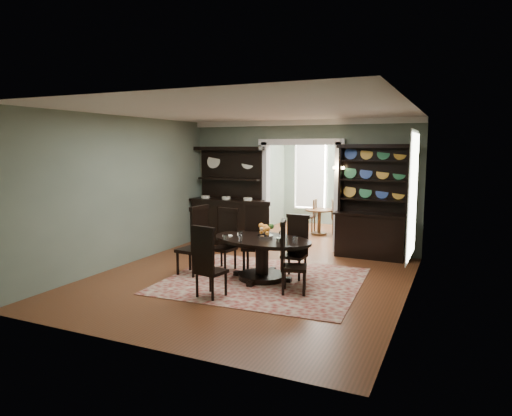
{
  "coord_description": "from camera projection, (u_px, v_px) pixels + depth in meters",
  "views": [
    {
      "loc": [
        3.45,
        -7.17,
        2.38
      ],
      "look_at": [
        -0.07,
        0.6,
        1.24
      ],
      "focal_mm": 32.0,
      "sensor_mm": 36.0,
      "label": 1
    }
  ],
  "objects": [
    {
      "name": "room",
      "position": [
        247.0,
        193.0,
        8.03
      ],
      "size": [
        5.51,
        6.01,
        3.01
      ],
      "color": "brown",
      "rests_on": "ground"
    },
    {
      "name": "parlor",
      "position": [
        330.0,
        178.0,
        13.0
      ],
      "size": [
        3.51,
        3.5,
        3.01
      ],
      "color": "brown",
      "rests_on": "ground"
    },
    {
      "name": "doorway_trim",
      "position": [
        301.0,
        180.0,
        10.7
      ],
      "size": [
        2.08,
        0.25,
        2.57
      ],
      "color": "white",
      "rests_on": "floor"
    },
    {
      "name": "right_window",
      "position": [
        412.0,
        194.0,
        7.73
      ],
      "size": [
        0.15,
        1.47,
        2.12
      ],
      "color": "white",
      "rests_on": "wall_right"
    },
    {
      "name": "wall_sconce",
      "position": [
        339.0,
        169.0,
        10.13
      ],
      "size": [
        0.27,
        0.21,
        0.21
      ],
      "color": "#CC8236",
      "rests_on": "back_wall_right"
    },
    {
      "name": "rug",
      "position": [
        263.0,
        281.0,
        8.18
      ],
      "size": [
        3.52,
        3.17,
        0.01
      ],
      "primitive_type": "cube",
      "rotation": [
        0.0,
        0.0,
        0.05
      ],
      "color": "maroon",
      "rests_on": "floor"
    },
    {
      "name": "dining_table",
      "position": [
        262.0,
        251.0,
        8.21
      ],
      "size": [
        2.13,
        2.11,
        0.76
      ],
      "rotation": [
        0.0,
        0.0,
        -0.21
      ],
      "color": "black",
      "rests_on": "rug"
    },
    {
      "name": "centerpiece",
      "position": [
        265.0,
        234.0,
        8.19
      ],
      "size": [
        1.47,
        0.94,
        0.24
      ],
      "color": "silver",
      "rests_on": "dining_table"
    },
    {
      "name": "chair_far_left",
      "position": [
        226.0,
        237.0,
        8.9
      ],
      "size": [
        0.5,
        0.48,
        1.2
      ],
      "rotation": [
        0.0,
        0.0,
        3.0
      ],
      "color": "black",
      "rests_on": "rug"
    },
    {
      "name": "chair_far_mid",
      "position": [
        256.0,
        235.0,
        8.77
      ],
      "size": [
        0.59,
        0.58,
        1.34
      ],
      "rotation": [
        0.0,
        0.0,
        3.39
      ],
      "color": "black",
      "rests_on": "rug"
    },
    {
      "name": "chair_far_right",
      "position": [
        296.0,
        244.0,
        8.37
      ],
      "size": [
        0.45,
        0.41,
        1.16
      ],
      "rotation": [
        0.0,
        0.0,
        3.12
      ],
      "color": "black",
      "rests_on": "rug"
    },
    {
      "name": "chair_end_left",
      "position": [
        196.0,
        239.0,
        8.46
      ],
      "size": [
        0.51,
        0.53,
        1.32
      ],
      "rotation": [
        0.0,
        0.0,
        1.46
      ],
      "color": "black",
      "rests_on": "rug"
    },
    {
      "name": "chair_end_right",
      "position": [
        288.0,
        255.0,
        7.42
      ],
      "size": [
        0.53,
        0.55,
        1.21
      ],
      "rotation": [
        0.0,
        0.0,
        -1.28
      ],
      "color": "black",
      "rests_on": "rug"
    },
    {
      "name": "chair_near",
      "position": [
        207.0,
        261.0,
        7.15
      ],
      "size": [
        0.5,
        0.48,
        1.17
      ],
      "rotation": [
        0.0,
        0.0,
        -0.19
      ],
      "color": "black",
      "rests_on": "rug"
    },
    {
      "name": "sideboard",
      "position": [
        228.0,
        210.0,
        11.28
      ],
      "size": [
        1.84,
        0.71,
        2.39
      ],
      "rotation": [
        0.0,
        0.0,
        -0.04
      ],
      "color": "black",
      "rests_on": "floor"
    },
    {
      "name": "welsh_dresser",
      "position": [
        372.0,
        217.0,
        9.85
      ],
      "size": [
        1.58,
        0.61,
        2.44
      ],
      "rotation": [
        0.0,
        0.0,
        -0.02
      ],
      "color": "black",
      "rests_on": "floor"
    },
    {
      "name": "parlor_table",
      "position": [
        319.0,
        218.0,
        12.45
      ],
      "size": [
        0.76,
        0.76,
        0.7
      ],
      "color": "#4F3016",
      "rests_on": "parlor_floor"
    },
    {
      "name": "parlor_chair_left",
      "position": [
        311.0,
        215.0,
        12.69
      ],
      "size": [
        0.4,
        0.4,
        0.95
      ],
      "rotation": [
        0.0,
        0.0,
        1.61
      ],
      "color": "#4F3016",
      "rests_on": "parlor_floor"
    },
    {
      "name": "parlor_chair_right",
      "position": [
        336.0,
        217.0,
        12.27
      ],
      "size": [
        0.45,
        0.44,
        0.97
      ],
      "rotation": [
        0.0,
        0.0,
        -1.24
      ],
      "color": "#4F3016",
      "rests_on": "parlor_floor"
    }
  ]
}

